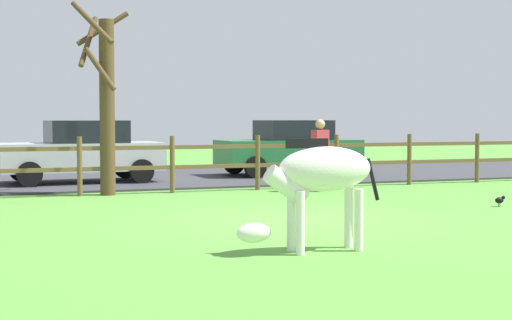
% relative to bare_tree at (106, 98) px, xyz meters
% --- Properties ---
extents(ground_plane, '(60.00, 60.00, 0.00)m').
position_rel_bare_tree_xyz_m(ground_plane, '(2.31, -5.03, -2.10)').
color(ground_plane, '#549338').
extents(parking_asphalt, '(28.00, 7.40, 0.05)m').
position_rel_bare_tree_xyz_m(parking_asphalt, '(2.31, 4.27, -2.07)').
color(parking_asphalt, '#38383D').
rests_on(parking_asphalt, ground_plane).
extents(paddock_fence, '(20.42, 0.11, 1.27)m').
position_rel_bare_tree_xyz_m(paddock_fence, '(1.46, -0.03, -1.37)').
color(paddock_fence, brown).
rests_on(paddock_fence, ground_plane).
extents(bare_tree, '(1.35, 1.39, 4.14)m').
position_rel_bare_tree_xyz_m(bare_tree, '(0.00, 0.00, 0.00)').
color(bare_tree, '#513A23').
rests_on(bare_tree, ground_plane).
extents(zebra, '(1.93, 0.48, 1.41)m').
position_rel_bare_tree_xyz_m(zebra, '(1.32, -8.01, -1.17)').
color(zebra, white).
rests_on(zebra, ground_plane).
extents(crow_on_grass, '(0.21, 0.10, 0.20)m').
position_rel_bare_tree_xyz_m(crow_on_grass, '(6.59, -4.78, -1.97)').
color(crow_on_grass, black).
rests_on(crow_on_grass, ground_plane).
extents(parked_car_silver, '(4.09, 2.06, 1.56)m').
position_rel_bare_tree_xyz_m(parked_car_silver, '(-0.13, 2.94, -1.25)').
color(parked_car_silver, '#B7BABF').
rests_on(parked_car_silver, parking_asphalt).
extents(parked_car_green, '(4.03, 1.94, 1.56)m').
position_rel_bare_tree_xyz_m(parked_car_green, '(5.81, 3.57, -1.25)').
color(parked_car_green, '#236B38').
rests_on(parked_car_green, parking_asphalt).
extents(visitor_near_fence, '(0.40, 0.30, 1.64)m').
position_rel_bare_tree_xyz_m(visitor_near_fence, '(4.71, -0.84, -1.19)').
color(visitor_near_fence, '#232847').
rests_on(visitor_near_fence, ground_plane).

